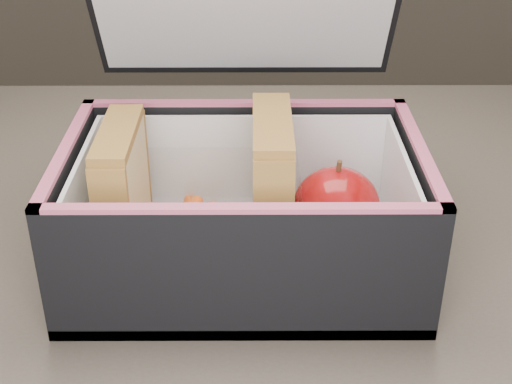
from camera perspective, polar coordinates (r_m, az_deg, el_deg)
kitchen_table at (r=0.67m, az=5.80°, el=-11.62°), size 1.20×0.80×0.75m
lunch_bag at (r=0.57m, az=-1.00°, el=-0.61°), size 0.28×0.27×0.26m
plastic_tub at (r=0.58m, az=-4.61°, el=-1.98°), size 0.16×0.12×0.07m
sandwich_left at (r=0.57m, az=-10.58°, el=0.01°), size 0.03×0.10×0.11m
sandwich_right at (r=0.56m, az=1.26°, el=0.39°), size 0.03×0.11×0.12m
carrot_sticks at (r=0.58m, az=-4.85°, el=-3.36°), size 0.05×0.14×0.03m
paper_napkin at (r=0.60m, az=6.56°, el=-3.75°), size 0.10×0.10×0.01m
red_apple at (r=0.58m, az=6.45°, el=-1.18°), size 0.08×0.08×0.07m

